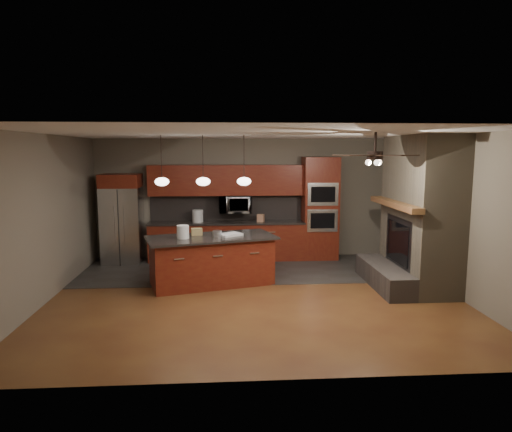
{
  "coord_description": "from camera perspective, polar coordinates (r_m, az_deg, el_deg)",
  "views": [
    {
      "loc": [
        -0.5,
        -7.71,
        2.51
      ],
      "look_at": [
        0.06,
        0.6,
        1.33
      ],
      "focal_mm": 32.0,
      "sensor_mm": 36.0,
      "label": 1
    }
  ],
  "objects": [
    {
      "name": "back_cabinetry",
      "position": [
        10.58,
        -3.7,
        -0.71
      ],
      "size": [
        3.59,
        0.64,
        2.2
      ],
      "color": "maroon",
      "rests_on": "ground"
    },
    {
      "name": "pendant_right",
      "position": [
        8.43,
        -1.5,
        4.38
      ],
      "size": [
        0.26,
        0.26,
        0.92
      ],
      "color": "black",
      "rests_on": "ceiling"
    },
    {
      "name": "cardboard_box",
      "position": [
        8.8,
        -7.42,
        -1.95
      ],
      "size": [
        0.23,
        0.18,
        0.13
      ],
      "primitive_type": "cube",
      "rotation": [
        0.0,
        0.0,
        0.16
      ],
      "color": "olive",
      "rests_on": "kitchen_island"
    },
    {
      "name": "ceiling_fan",
      "position": [
        7.28,
        14.65,
        7.42
      ],
      "size": [
        1.27,
        1.33,
        0.41
      ],
      "color": "black",
      "rests_on": "ceiling"
    },
    {
      "name": "paint_can",
      "position": [
        8.6,
        -4.88,
        -2.2
      ],
      "size": [
        0.19,
        0.19,
        0.11
      ],
      "primitive_type": "cylinder",
      "rotation": [
        0.0,
        0.0,
        0.14
      ],
      "color": "#B8B8BD",
      "rests_on": "kitchen_island"
    },
    {
      "name": "fireplace_column",
      "position": [
        8.93,
        19.5,
        -0.18
      ],
      "size": [
        1.3,
        2.1,
        2.8
      ],
      "color": "#706550",
      "rests_on": "ground"
    },
    {
      "name": "paint_tray",
      "position": [
        8.69,
        -3.27,
        -2.33
      ],
      "size": [
        0.52,
        0.48,
        0.04
      ],
      "primitive_type": "cube",
      "rotation": [
        0.0,
        0.0,
        0.6
      ],
      "color": "silver",
      "rests_on": "kitchen_island"
    },
    {
      "name": "microwave",
      "position": [
        10.53,
        -2.63,
        1.49
      ],
      "size": [
        0.73,
        0.41,
        0.5
      ],
      "primitive_type": "imported",
      "color": "silver",
      "rests_on": "back_cabinetry"
    },
    {
      "name": "counter_box",
      "position": [
        10.5,
        0.6,
        -0.25
      ],
      "size": [
        0.19,
        0.16,
        0.17
      ],
      "primitive_type": "cube",
      "rotation": [
        0.0,
        0.0,
        -0.32
      ],
      "color": "#AF795A",
      "rests_on": "back_cabinetry"
    },
    {
      "name": "kitchen_island",
      "position": [
        8.72,
        -5.57,
        -5.51
      ],
      "size": [
        2.58,
        1.68,
        0.92
      ],
      "rotation": [
        0.0,
        0.0,
        0.27
      ],
      "color": "maroon",
      "rests_on": "ground"
    },
    {
      "name": "right_wall",
      "position": [
        8.76,
        23.34,
        0.14
      ],
      "size": [
        0.02,
        6.0,
        2.8
      ],
      "primitive_type": "cube",
      "color": "#6A6355",
      "rests_on": "ground"
    },
    {
      "name": "oven_tower",
      "position": [
        10.71,
        8.0,
        0.95
      ],
      "size": [
        0.8,
        0.63,
        2.38
      ],
      "color": "maroon",
      "rests_on": "ground"
    },
    {
      "name": "refrigerator",
      "position": [
        10.69,
        -16.39,
        -0.33
      ],
      "size": [
        0.86,
        0.75,
        2.01
      ],
      "color": "silver",
      "rests_on": "ground"
    },
    {
      "name": "ceiling",
      "position": [
        7.73,
        -0.18,
        10.24
      ],
      "size": [
        7.0,
        6.0,
        0.02
      ],
      "primitive_type": "cube",
      "color": "white",
      "rests_on": "back_wall"
    },
    {
      "name": "pendant_left",
      "position": [
        8.51,
        -11.68,
        4.25
      ],
      "size": [
        0.26,
        0.26,
        0.92
      ],
      "color": "black",
      "rests_on": "ceiling"
    },
    {
      "name": "white_bucket",
      "position": [
        8.49,
        -9.12,
        -1.98
      ],
      "size": [
        0.32,
        0.32,
        0.24
      ],
      "primitive_type": "cylinder",
      "rotation": [
        0.0,
        0.0,
        0.69
      ],
      "color": "silver",
      "rests_on": "kitchen_island"
    },
    {
      "name": "counter_bucket",
      "position": [
        10.53,
        -7.3,
        0.01
      ],
      "size": [
        0.26,
        0.26,
        0.28
      ],
      "primitive_type": "cylinder",
      "rotation": [
        0.0,
        0.0,
        0.04
      ],
      "color": "silver",
      "rests_on": "back_cabinetry"
    },
    {
      "name": "back_wall",
      "position": [
        10.78,
        -1.2,
        2.18
      ],
      "size": [
        7.0,
        0.02,
        2.8
      ],
      "primitive_type": "cube",
      "color": "#6A6355",
      "rests_on": "ground"
    },
    {
      "name": "left_wall",
      "position": [
        8.35,
        -24.91,
        -0.31
      ],
      "size": [
        0.02,
        6.0,
        2.8
      ],
      "primitive_type": "cube",
      "color": "#6A6355",
      "rests_on": "ground"
    },
    {
      "name": "ground",
      "position": [
        8.12,
        -0.17,
        -9.91
      ],
      "size": [
        7.0,
        7.0,
        0.0
      ],
      "primitive_type": "plane",
      "color": "brown",
      "rests_on": "ground"
    },
    {
      "name": "slate_tile_patch",
      "position": [
        9.85,
        -0.85,
        -6.64
      ],
      "size": [
        7.0,
        2.4,
        0.01
      ],
      "primitive_type": "cube",
      "color": "#2E2C29",
      "rests_on": "ground"
    },
    {
      "name": "pendant_center",
      "position": [
        8.44,
        -6.61,
        4.33
      ],
      "size": [
        0.26,
        0.26,
        0.92
      ],
      "color": "black",
      "rests_on": "ceiling"
    }
  ]
}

